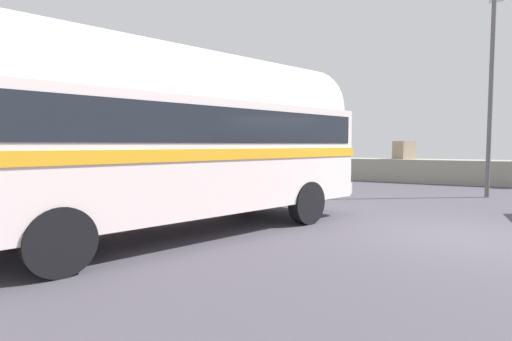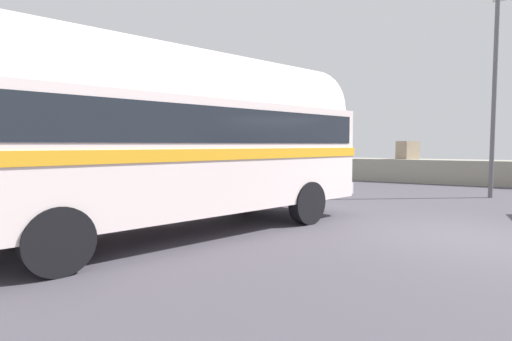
# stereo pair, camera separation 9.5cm
# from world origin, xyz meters

# --- Properties ---
(ground) EXTENTS (32.00, 26.00, 0.02)m
(ground) POSITION_xyz_m (0.00, 0.00, 0.01)
(ground) COLOR #49454F
(breakwater) EXTENTS (31.36, 2.09, 2.32)m
(breakwater) POSITION_xyz_m (0.10, 11.78, 0.65)
(breakwater) COLOR gray
(breakwater) RESTS_ON ground
(vintage_coach) EXTENTS (4.98, 8.90, 3.70)m
(vintage_coach) POSITION_xyz_m (-4.91, -2.41, 2.05)
(vintage_coach) COLOR black
(vintage_coach) RESTS_ON ground
(second_coach) EXTENTS (5.31, 8.87, 3.70)m
(second_coach) POSITION_xyz_m (-9.66, -3.03, 2.05)
(second_coach) COLOR black
(second_coach) RESTS_ON ground
(lamp_post) EXTENTS (0.44, 0.84, 6.88)m
(lamp_post) POSITION_xyz_m (0.67, 6.96, 3.85)
(lamp_post) COLOR #5B5B60
(lamp_post) RESTS_ON ground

